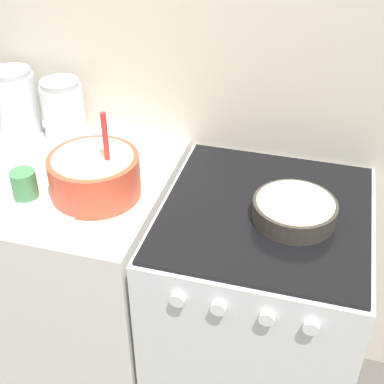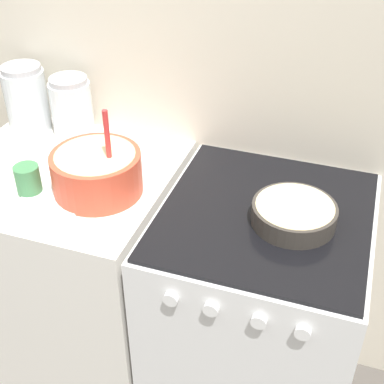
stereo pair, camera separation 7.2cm
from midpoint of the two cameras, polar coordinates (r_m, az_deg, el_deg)
The scene contains 9 objects.
wall_back at distance 1.78m, azimuth 1.92°, elevation 13.55°, with size 4.41×0.05×2.40m.
countertop_cabinet at distance 2.04m, azimuth -11.16°, elevation -8.82°, with size 0.71×0.65×0.92m.
stove at distance 1.86m, azimuth 7.89°, elevation -13.58°, with size 0.61×0.67×0.92m.
mixing_bowl at distance 1.60m, azimuth -8.86°, elevation 2.27°, with size 0.27×0.27×0.28m.
baking_pan at distance 1.51m, azimuth 12.17°, elevation -2.28°, with size 0.23×0.23×0.06m.
storage_jar_left at distance 2.00m, azimuth -16.19°, elevation 9.18°, with size 0.15×0.15×0.24m.
storage_jar_middle at distance 1.91m, azimuth -11.58°, elevation 8.39°, with size 0.14×0.14×0.22m.
tin_can at distance 1.65m, azimuth -15.91°, elevation 1.26°, with size 0.07×0.07×0.09m.
recipe_page at distance 1.62m, azimuth -13.65°, elevation -0.89°, with size 0.24×0.29×0.01m.
Camera 2 is at (0.51, -0.90, 1.85)m, focal length 50.00 mm.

